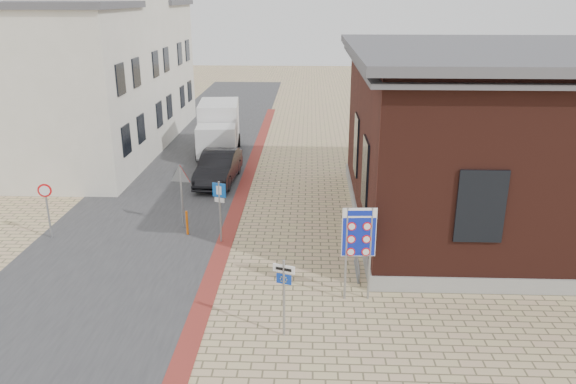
% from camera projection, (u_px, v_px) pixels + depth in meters
% --- Properties ---
extents(ground, '(120.00, 120.00, 0.00)m').
position_uv_depth(ground, '(271.00, 305.00, 16.33)').
color(ground, tan).
rests_on(ground, ground).
extents(road_strip, '(7.00, 60.00, 0.02)m').
position_uv_depth(road_strip, '(190.00, 161.00, 30.68)').
color(road_strip, '#38383A').
rests_on(road_strip, ground).
extents(curb_strip, '(0.60, 40.00, 0.02)m').
position_uv_depth(curb_strip, '(243.00, 191.00, 25.84)').
color(curb_strip, maroon).
rests_on(curb_strip, ground).
extents(brick_building, '(13.00, 13.00, 6.80)m').
position_uv_depth(brick_building, '(517.00, 135.00, 21.45)').
color(brick_building, gray).
rests_on(brick_building, ground).
extents(townhouse_near, '(7.40, 6.40, 8.30)m').
position_uv_depth(townhouse_near, '(57.00, 93.00, 26.69)').
color(townhouse_near, beige).
rests_on(townhouse_near, ground).
extents(townhouse_mid, '(7.40, 6.40, 9.10)m').
position_uv_depth(townhouse_mid, '(101.00, 69.00, 32.22)').
color(townhouse_mid, beige).
rests_on(townhouse_mid, ground).
extents(townhouse_far, '(7.40, 6.40, 8.30)m').
position_uv_depth(townhouse_far, '(133.00, 64.00, 38.01)').
color(townhouse_far, beige).
rests_on(townhouse_far, ground).
extents(bike_rack, '(0.08, 1.80, 0.60)m').
position_uv_depth(bike_rack, '(357.00, 265.00, 18.22)').
color(bike_rack, slate).
rests_on(bike_rack, ground).
extents(sedan, '(1.80, 4.64, 1.51)m').
position_uv_depth(sedan, '(219.00, 167.00, 26.97)').
color(sedan, black).
rests_on(sedan, ground).
extents(box_truck, '(2.67, 5.54, 2.80)m').
position_uv_depth(box_truck, '(219.00, 128.00, 31.79)').
color(box_truck, slate).
rests_on(box_truck, ground).
extents(border_sign, '(0.99, 0.11, 2.89)m').
position_uv_depth(border_sign, '(359.00, 234.00, 16.03)').
color(border_sign, gray).
rests_on(border_sign, ground).
extents(essen_sign, '(0.57, 0.23, 2.20)m').
position_uv_depth(essen_sign, '(284.00, 287.00, 14.43)').
color(essen_sign, gray).
rests_on(essen_sign, ground).
extents(parking_sign, '(0.50, 0.20, 2.33)m').
position_uv_depth(parking_sign, '(220.00, 201.00, 20.05)').
color(parking_sign, gray).
rests_on(parking_sign, ground).
extents(yield_sign, '(0.88, 0.19, 2.50)m').
position_uv_depth(yield_sign, '(181.00, 181.00, 21.19)').
color(yield_sign, gray).
rests_on(yield_sign, ground).
extents(speed_sign, '(0.50, 0.12, 2.13)m').
position_uv_depth(speed_sign, '(47.00, 203.00, 20.43)').
color(speed_sign, gray).
rests_on(speed_sign, ground).
extents(bollard, '(0.10, 0.10, 0.95)m').
position_uv_depth(bollard, '(187.00, 223.00, 21.02)').
color(bollard, orange).
rests_on(bollard, ground).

